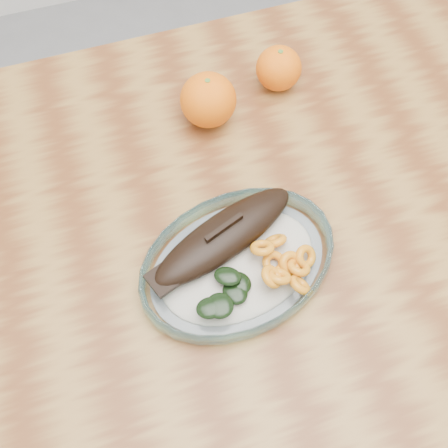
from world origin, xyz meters
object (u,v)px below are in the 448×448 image
(dining_table, at_px, (291,232))
(orange_left, at_px, (208,100))
(orange_right, at_px, (279,68))
(plated_meal, at_px, (237,261))

(dining_table, distance_m, orange_left, 0.25)
(dining_table, bearing_deg, orange_right, 77.16)
(orange_left, height_order, orange_right, orange_left)
(plated_meal, distance_m, orange_left, 0.26)
(plated_meal, bearing_deg, dining_table, 19.96)
(plated_meal, xyz_separation_m, orange_left, (0.04, 0.26, 0.02))
(orange_right, bearing_deg, dining_table, -102.84)
(dining_table, distance_m, orange_right, 0.26)
(dining_table, xyz_separation_m, orange_right, (0.05, 0.22, 0.14))
(dining_table, relative_size, plated_meal, 2.03)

